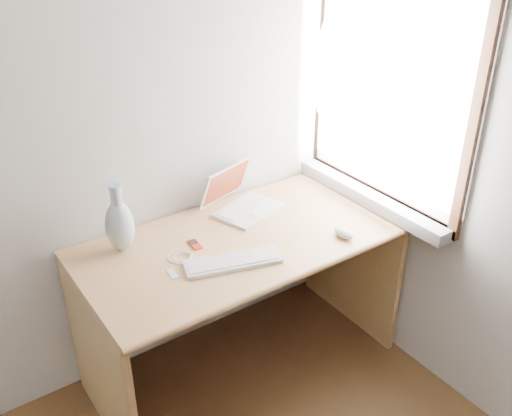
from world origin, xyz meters
TOP-DOWN VIEW (x-y plane):
  - window at (1.72, 1.30)m, footprint 0.11×0.99m
  - desk at (1.01, 1.46)m, footprint 1.43×0.71m
  - laptop at (1.17, 1.60)m, footprint 0.35×0.33m
  - external_keyboard at (0.87, 1.23)m, footprint 0.41×0.23m
  - mouse at (1.39, 1.13)m, footprint 0.06×0.11m
  - ipod at (0.81, 1.44)m, footprint 0.04×0.09m
  - cable_coil at (0.71, 1.40)m, footprint 0.13×0.13m
  - remote at (0.63, 1.31)m, footprint 0.03×0.07m
  - vase at (0.54, 1.59)m, footprint 0.12×0.12m

SIDE VIEW (x-z plane):
  - desk at x=1.01m, z-range 0.16..0.91m
  - remote at x=0.63m, z-range 0.75..0.76m
  - cable_coil at x=0.71m, z-range 0.75..0.76m
  - ipod at x=0.81m, z-range 0.75..0.76m
  - external_keyboard at x=0.87m, z-range 0.75..0.77m
  - mouse at x=1.39m, z-range 0.75..0.79m
  - laptop at x=1.17m, z-range 0.70..0.90m
  - vase at x=0.54m, z-range 0.72..1.03m
  - window at x=1.72m, z-range 0.72..1.83m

